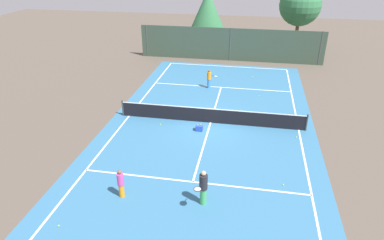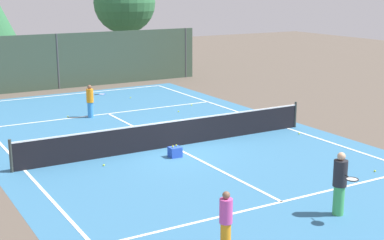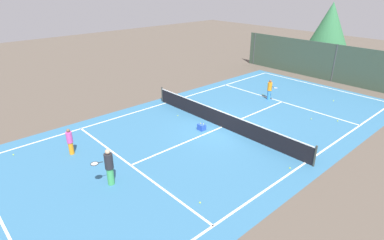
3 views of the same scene
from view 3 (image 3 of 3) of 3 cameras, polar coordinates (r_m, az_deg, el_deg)
name	(u,v)px [view 3 (image 3 of 3)]	position (r m, az deg, el deg)	size (l,w,h in m)	color
ground_plane	(222,127)	(19.08, 5.44, -1.28)	(80.00, 80.00, 0.00)	brown
court_surface	(222,127)	(19.08, 5.44, -1.28)	(13.00, 25.00, 0.01)	teal
tennis_net	(222,119)	(18.87, 5.50, 0.12)	(11.90, 0.10, 1.10)	#333833
perimeter_fence	(334,63)	(29.96, 24.32, 9.32)	(18.00, 0.12, 3.20)	#384C3D
tree_0	(330,24)	(34.42, 23.71, 15.61)	(3.63, 3.63, 6.29)	brown
player_0	(270,89)	(23.88, 13.86, 5.38)	(0.90, 0.43, 1.51)	#388CD8
player_1	(70,141)	(16.95, -21.19, -3.60)	(0.30, 0.30, 1.41)	orange
player_2	(109,167)	(13.94, -14.76, -8.14)	(0.54, 0.95, 1.71)	#3FA559
ball_crate	(202,127)	(18.58, 1.75, -1.29)	(0.42, 0.35, 0.43)	blue
tennis_ball_0	(178,116)	(20.56, -2.59, 0.81)	(0.07, 0.07, 0.07)	#CCE533
tennis_ball_1	(13,155)	(18.38, -29.57, -5.48)	(0.07, 0.07, 0.07)	#CCE533
tennis_ball_2	(333,101)	(25.30, 24.19, 3.19)	(0.07, 0.07, 0.07)	#CCE533
tennis_ball_3	(200,203)	(12.91, 1.46, -14.71)	(0.07, 0.07, 0.07)	#CCE533
tennis_ball_4	(290,168)	(15.65, 17.28, -8.29)	(0.07, 0.07, 0.07)	#CCE533
tennis_ball_5	(311,119)	(21.42, 20.73, 0.19)	(0.07, 0.07, 0.07)	#CCE533
tennis_ball_6	(263,94)	(25.03, 12.71, 4.54)	(0.07, 0.07, 0.07)	#CCE533
tennis_ball_7	(338,121)	(21.77, 24.84, -0.14)	(0.07, 0.07, 0.07)	#CCE533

